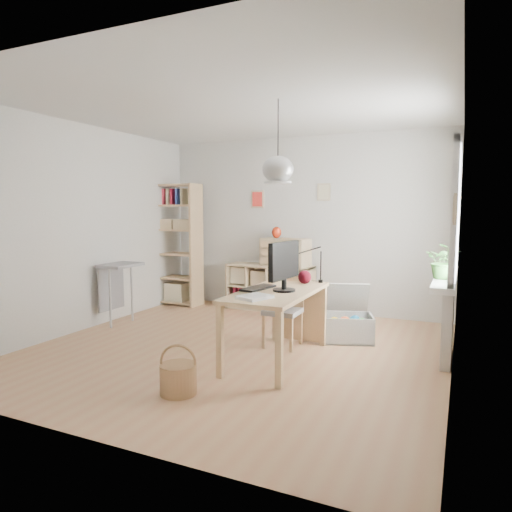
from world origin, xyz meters
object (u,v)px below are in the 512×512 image
at_px(desk, 277,299).
at_px(cube_shelf, 270,291).
at_px(monitor, 284,263).
at_px(drawer_chest, 285,252).
at_px(chair, 284,307).
at_px(tall_bookshelf, 176,240).
at_px(storage_chest, 347,322).

height_order(desk, cube_shelf, desk).
bearing_deg(cube_shelf, desk, -65.39).
bearing_deg(monitor, drawer_chest, 116.61).
bearing_deg(chair, desk, -77.48).
height_order(cube_shelf, tall_bookshelf, tall_bookshelf).
bearing_deg(monitor, desk, 179.12).
relative_size(cube_shelf, tall_bookshelf, 0.70).
bearing_deg(tall_bookshelf, monitor, -36.33).
xyz_separation_m(desk, storage_chest, (0.49, 1.07, -0.44)).
bearing_deg(storage_chest, tall_bookshelf, 145.05).
distance_m(tall_bookshelf, monitor, 3.31).
xyz_separation_m(monitor, drawer_chest, (-0.82, 2.20, -0.11)).
relative_size(tall_bookshelf, monitor, 3.38).
bearing_deg(monitor, chair, 116.50).
height_order(storage_chest, monitor, monitor).
xyz_separation_m(cube_shelf, drawer_chest, (0.28, -0.04, 0.63)).
distance_m(cube_shelf, chair, 1.93).
distance_m(storage_chest, drawer_chest, 1.81).
bearing_deg(monitor, cube_shelf, 122.27).
bearing_deg(tall_bookshelf, drawer_chest, 7.42).
bearing_deg(drawer_chest, chair, -60.54).
height_order(desk, monitor, monitor).
relative_size(desk, storage_chest, 1.73).
distance_m(cube_shelf, tall_bookshelf, 1.77).
bearing_deg(drawer_chest, desk, -62.32).
distance_m(tall_bookshelf, chair, 2.91).
bearing_deg(tall_bookshelf, desk, -37.01).
height_order(tall_bookshelf, drawer_chest, tall_bookshelf).
bearing_deg(tall_bookshelf, storage_chest, -15.99).
xyz_separation_m(cube_shelf, chair, (0.90, -1.70, 0.16)).
distance_m(desk, drawer_chest, 2.33).
distance_m(tall_bookshelf, drawer_chest, 1.87).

